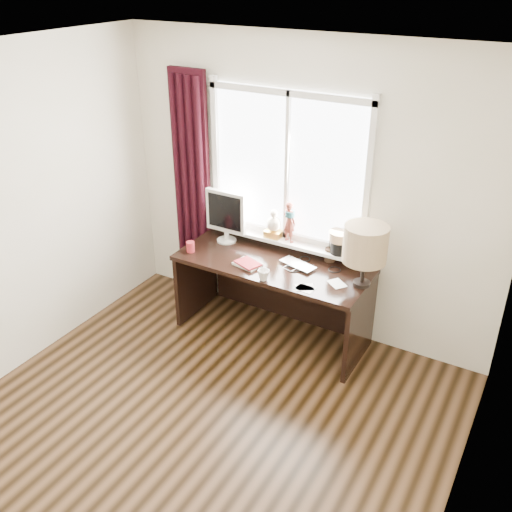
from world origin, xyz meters
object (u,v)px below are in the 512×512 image
Objects in this scene: red_cup at (190,247)px; mug at (264,275)px; laptop at (298,265)px; table_lamp at (365,245)px; desk at (278,282)px; monitor at (226,214)px.

mug is at bearing -8.16° from red_cup.
laptop is 0.62× the size of table_lamp.
desk is at bearing 174.57° from table_lamp.
red_cup is 0.19× the size of table_lamp.
laptop is 0.38m from mug.
red_cup reaches higher than laptop.
laptop is 0.99m from red_cup.
laptop reaches higher than desk.
laptop is 0.84m from monitor.
monitor reaches higher than red_cup.
red_cup is at bearing -151.10° from laptop.
monitor reaches higher than laptop.
mug is at bearing -79.22° from desk.
monitor reaches higher than desk.
monitor is at bearing 173.91° from desk.
desk is at bearing -6.09° from monitor.
table_lamp is at bearing -5.71° from monitor.
mug is at bearing -156.13° from table_lamp.
red_cup is 1.58m from table_lamp.
monitor is (-0.79, 0.11, 0.27)m from laptop.
mug is 0.83m from monitor.
mug is 0.06× the size of desk.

